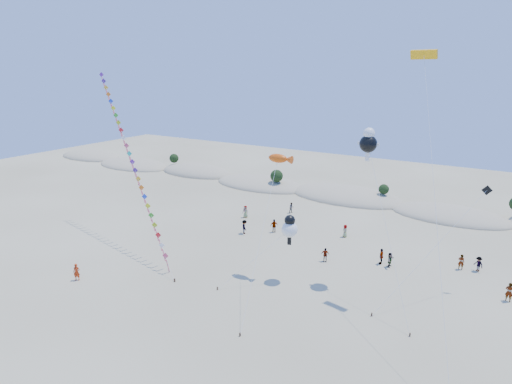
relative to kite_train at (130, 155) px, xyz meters
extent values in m
plane|color=gray|center=(15.95, -14.54, -10.58)|extent=(160.00, 160.00, 0.00)
ellipsoid|color=tan|center=(-48.05, 31.06, -10.58)|extent=(17.00, 9.35, 3.20)
ellipsoid|color=#253513|center=(-48.05, 31.06, -9.70)|extent=(13.60, 6.12, 0.68)
ellipsoid|color=tan|center=(-32.05, 29.66, -10.58)|extent=(18.00, 9.90, 2.80)
ellipsoid|color=#253513|center=(-32.05, 29.66, -9.81)|extent=(14.40, 6.48, 0.72)
ellipsoid|color=tan|center=(-16.05, 31.46, -10.58)|extent=(16.00, 8.80, 3.60)
ellipsoid|color=#253513|center=(-16.05, 31.46, -9.59)|extent=(12.80, 5.76, 0.64)
ellipsoid|color=tan|center=(-0.05, 30.06, -10.58)|extent=(17.60, 9.68, 3.00)
ellipsoid|color=#253513|center=(-0.05, 30.06, -9.75)|extent=(14.08, 6.34, 0.70)
ellipsoid|color=tan|center=(15.95, 30.76, -10.58)|extent=(19.00, 10.45, 3.40)
ellipsoid|color=#253513|center=(15.95, 30.76, -9.64)|extent=(15.20, 6.84, 0.76)
ellipsoid|color=tan|center=(31.95, 29.36, -10.58)|extent=(16.40, 9.02, 2.80)
ellipsoid|color=#253513|center=(31.95, 29.36, -9.81)|extent=(13.12, 5.90, 0.66)
sphere|color=black|center=(-22.05, 31.66, -8.22)|extent=(1.90, 1.90, 1.90)
sphere|color=black|center=(3.95, 28.86, -8.10)|extent=(2.20, 2.20, 2.20)
sphere|color=black|center=(21.95, 30.86, -8.34)|extent=(1.60, 1.60, 1.60)
cube|color=#3F2D1E|center=(11.52, -5.97, -10.40)|extent=(0.12, 0.12, 0.35)
cylinder|color=silver|center=(0.93, -0.49, -0.78)|extent=(21.21, 10.97, 19.62)
cube|color=#DF4668|center=(9.46, -4.90, -8.67)|extent=(1.28, 0.50, 1.35)
cube|color=#F96982|center=(9.64, -4.85, -9.77)|extent=(0.19, 0.45, 1.55)
cube|color=white|center=(8.60, -4.45, -7.87)|extent=(1.28, 0.50, 1.35)
cube|color=#F96982|center=(8.78, -4.40, -8.97)|extent=(0.19, 0.45, 1.55)
cube|color=red|center=(7.73, -4.00, -7.06)|extent=(1.28, 0.50, 1.35)
cube|color=#F96982|center=(7.91, -3.95, -8.16)|extent=(0.19, 0.45, 1.55)
cube|color=#ABC717|center=(6.86, -3.56, -6.26)|extent=(1.28, 0.50, 1.35)
cube|color=#F96982|center=(7.04, -3.51, -7.36)|extent=(0.19, 0.45, 1.55)
cube|color=green|center=(5.99, -3.11, -5.45)|extent=(1.28, 0.50, 1.35)
cube|color=#F96982|center=(6.17, -3.06, -6.55)|extent=(0.19, 0.45, 1.55)
cube|color=yellow|center=(5.12, -2.66, -4.65)|extent=(1.28, 0.50, 1.35)
cube|color=#F96982|center=(5.30, -2.61, -5.75)|extent=(0.19, 0.45, 1.55)
cube|color=blue|center=(4.25, -2.21, -3.84)|extent=(1.28, 0.50, 1.35)
cube|color=#F96982|center=(4.43, -2.16, -4.94)|extent=(0.19, 0.45, 1.55)
cube|color=orange|center=(3.38, -1.76, -3.04)|extent=(1.28, 0.50, 1.35)
cube|color=#F96982|center=(3.56, -1.71, -4.14)|extent=(0.19, 0.45, 1.55)
cube|color=gold|center=(2.51, -1.31, -2.24)|extent=(1.28, 0.50, 1.35)
cube|color=#F96982|center=(2.69, -1.26, -3.34)|extent=(0.19, 0.45, 1.55)
cube|color=#4F238D|center=(1.64, -0.86, -1.43)|extent=(1.28, 0.50, 1.35)
cube|color=#F96982|center=(1.82, -0.81, -2.53)|extent=(0.19, 0.45, 1.55)
cube|color=#6F22A0|center=(0.77, -0.41, -0.63)|extent=(1.28, 0.50, 1.35)
cube|color=#F96982|center=(0.95, -0.36, -1.73)|extent=(0.19, 0.45, 1.55)
cube|color=#1AC6A8|center=(-0.10, 0.04, 0.18)|extent=(1.28, 0.50, 1.35)
cube|color=#F96982|center=(0.08, 0.09, -0.92)|extent=(0.19, 0.45, 1.55)
cube|color=#DF4668|center=(-0.97, 0.49, 0.98)|extent=(1.28, 0.50, 1.35)
cube|color=#F96982|center=(-0.79, 0.54, -0.12)|extent=(0.19, 0.45, 1.55)
cube|color=white|center=(-1.84, 0.94, 1.79)|extent=(1.28, 0.50, 1.35)
cube|color=#F96982|center=(-1.66, 0.99, 0.69)|extent=(0.19, 0.45, 1.55)
cube|color=red|center=(-2.71, 1.38, 2.59)|extent=(1.28, 0.50, 1.35)
cube|color=#F96982|center=(-2.53, 1.43, 1.49)|extent=(0.19, 0.45, 1.55)
cube|color=#ABC717|center=(-3.58, 1.83, 3.39)|extent=(1.28, 0.50, 1.35)
cube|color=#F96982|center=(-3.40, 1.88, 2.29)|extent=(0.19, 0.45, 1.55)
cube|color=green|center=(-4.44, 2.28, 4.20)|extent=(1.28, 0.50, 1.35)
cube|color=#F96982|center=(-4.26, 2.33, 3.10)|extent=(0.19, 0.45, 1.55)
cube|color=yellow|center=(-5.31, 2.73, 5.00)|extent=(1.28, 0.50, 1.35)
cube|color=#F96982|center=(-5.13, 2.78, 3.90)|extent=(0.19, 0.45, 1.55)
cube|color=blue|center=(-6.18, 3.18, 5.81)|extent=(1.28, 0.50, 1.35)
cube|color=#F96982|center=(-6.00, 3.23, 4.71)|extent=(0.19, 0.45, 1.55)
cube|color=orange|center=(-7.05, 3.63, 6.61)|extent=(1.28, 0.50, 1.35)
cube|color=#F96982|center=(-6.87, 3.68, 5.51)|extent=(0.19, 0.45, 1.55)
cube|color=gold|center=(-7.92, 4.08, 7.42)|extent=(1.28, 0.50, 1.35)
cube|color=#F96982|center=(-7.74, 4.13, 6.32)|extent=(0.19, 0.45, 1.55)
cube|color=#4F238D|center=(-8.79, 4.53, 8.22)|extent=(1.28, 0.50, 1.35)
cube|color=#F96982|center=(-8.61, 4.58, 7.12)|extent=(0.19, 0.45, 1.55)
cube|color=#6F22A0|center=(-9.66, 4.98, 9.02)|extent=(1.28, 0.50, 1.35)
cube|color=#F96982|center=(-9.48, 5.03, 7.92)|extent=(0.19, 0.45, 1.55)
cube|color=#3F2D1E|center=(22.02, -10.11, -10.43)|extent=(0.10, 0.10, 0.30)
cylinder|color=silver|center=(20.44, -4.25, -4.61)|extent=(3.19, 11.74, 11.94)
ellipsoid|color=#E14E0B|center=(18.86, 1.61, 1.35)|extent=(2.00, 0.88, 0.88)
cone|color=#E14E0B|center=(19.98, 1.61, 1.35)|extent=(0.80, 0.80, 0.80)
cube|color=#3F2D1E|center=(16.11, -5.07, -10.43)|extent=(0.10, 0.10, 0.30)
cylinder|color=silver|center=(18.51, -2.33, -7.91)|extent=(4.83, 5.50, 5.35)
sphere|color=white|center=(20.91, 0.41, -5.25)|extent=(1.57, 1.57, 1.57)
sphere|color=black|center=(20.91, 0.41, -4.31)|extent=(1.05, 1.05, 1.05)
cube|color=black|center=(20.91, 0.41, -6.43)|extent=(0.35, 0.18, 0.80)
cube|color=#3F2D1E|center=(33.47, -3.15, -10.43)|extent=(0.10, 0.10, 0.30)
cylinder|color=silver|center=(30.16, 0.55, -3.74)|extent=(6.65, 7.44, 13.68)
sphere|color=black|center=(26.86, 4.26, 3.09)|extent=(1.63, 1.63, 1.63)
sphere|color=white|center=(26.86, 4.26, 4.06)|extent=(1.06, 1.06, 1.06)
cube|color=white|center=(26.86, 4.26, 1.88)|extent=(0.35, 0.18, 0.80)
cube|color=white|center=(26.16, 4.26, 3.09)|extent=(0.60, 0.15, 0.25)
cube|color=white|center=(27.56, 4.26, 3.09)|extent=(0.60, 0.15, 0.25)
cylinder|color=silver|center=(34.33, -3.74, 0.14)|extent=(6.73, 15.49, 21.45)
cube|color=#FFAC0D|center=(30.98, 4.00, 10.86)|extent=(2.23, 0.91, 0.78)
cube|color=black|center=(30.98, 4.02, 10.86)|extent=(2.15, 0.55, 0.19)
cube|color=#3F2D1E|center=(30.04, -1.86, -10.43)|extent=(0.10, 0.10, 0.30)
cylinder|color=silver|center=(33.43, 3.26, -5.73)|extent=(6.82, 10.27, 9.72)
cube|color=black|center=(36.83, 8.38, -0.88)|extent=(0.93, 0.28, 0.95)
imported|color=#B02D0E|center=(3.00, -10.76, -9.70)|extent=(0.76, 0.70, 1.75)
imported|color=slate|center=(10.41, 8.54, -9.67)|extent=(1.32, 1.29, 1.81)
imported|color=slate|center=(13.43, 10.93, -9.70)|extent=(1.07, 0.97, 1.75)
imported|color=slate|center=(22.43, 6.17, -9.78)|extent=(1.00, 0.63, 1.58)
imported|color=slate|center=(21.81, 14.13, -9.77)|extent=(0.72, 0.90, 1.61)
imported|color=slate|center=(28.82, 8.53, -9.79)|extent=(0.52, 1.48, 1.58)
imported|color=slate|center=(35.36, 11.79, -9.73)|extent=(0.65, 0.46, 1.70)
imported|color=slate|center=(27.84, 8.77, -9.70)|extent=(0.51, 1.06, 1.76)
imported|color=slate|center=(7.14, 13.84, -9.71)|extent=(0.92, 0.68, 1.73)
imported|color=slate|center=(39.87, 7.03, -9.67)|extent=(0.73, 0.54, 1.82)
imported|color=slate|center=(36.96, 12.24, -9.77)|extent=(1.20, 1.09, 1.62)
imported|color=slate|center=(11.86, 19.01, -9.79)|extent=(0.90, 0.96, 1.57)
camera|label=1|loc=(38.31, -34.44, 9.68)|focal=30.00mm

